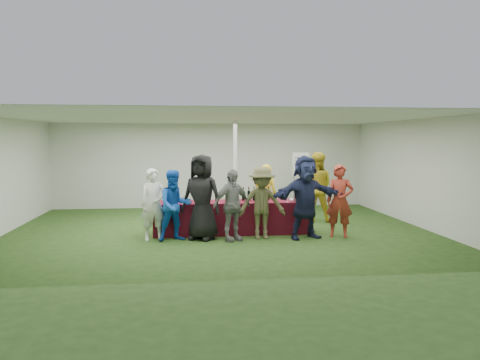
{
  "coord_description": "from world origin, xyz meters",
  "views": [
    {
      "loc": [
        -0.81,
        -11.1,
        2.2
      ],
      "look_at": [
        0.45,
        -0.32,
        1.25
      ],
      "focal_mm": 35.0,
      "sensor_mm": 36.0,
      "label": 1
    }
  ],
  "objects": [
    {
      "name": "staff_back",
      "position": [
        2.68,
        1.06,
        0.93
      ],
      "size": [
        1.09,
        0.97,
        1.85
      ],
      "primitive_type": "imported",
      "rotation": [
        0.0,
        0.0,
        2.79
      ],
      "color": "gold",
      "rests_on": "ground"
    },
    {
      "name": "tent",
      "position": [
        0.5,
        1.2,
        1.35
      ],
      "size": [
        10.0,
        10.0,
        10.0
      ],
      "color": "white",
      "rests_on": "ground"
    },
    {
      "name": "customer_1",
      "position": [
        -1.05,
        -0.98,
        0.77
      ],
      "size": [
        0.89,
        0.78,
        1.54
      ],
      "primitive_type": "imported",
      "rotation": [
        0.0,
        0.0,
        0.3
      ],
      "color": "blue",
      "rests_on": "ground"
    },
    {
      "name": "customer_2",
      "position": [
        -0.46,
        -0.91,
        0.94
      ],
      "size": [
        1.09,
        0.95,
        1.87
      ],
      "primitive_type": "imported",
      "rotation": [
        0.0,
        0.0,
        -0.47
      ],
      "color": "black",
      "rests_on": "ground"
    },
    {
      "name": "water_bottle",
      "position": [
        0.39,
        -0.24,
        0.85
      ],
      "size": [
        0.07,
        0.07,
        0.23
      ],
      "color": "silver",
      "rests_on": "serving_table"
    },
    {
      "name": "dump_bucket",
      "position": [
        1.8,
        -0.54,
        0.84
      ],
      "size": [
        0.25,
        0.25,
        0.18
      ],
      "primitive_type": "cylinder",
      "color": "slate",
      "rests_on": "serving_table"
    },
    {
      "name": "staff_pourer",
      "position": [
        1.24,
        0.74,
        0.78
      ],
      "size": [
        0.63,
        0.48,
        1.56
      ],
      "primitive_type": "imported",
      "rotation": [
        0.0,
        0.0,
        2.93
      ],
      "color": "yellow",
      "rests_on": "ground"
    },
    {
      "name": "wine_list_sign",
      "position": [
        2.61,
        2.54,
        1.32
      ],
      "size": [
        0.5,
        0.03,
        1.8
      ],
      "color": "slate",
      "rests_on": "ground"
    },
    {
      "name": "customer_4",
      "position": [
        0.86,
        -1.0,
        0.8
      ],
      "size": [
        1.05,
        0.62,
        1.59
      ],
      "primitive_type": "imported",
      "rotation": [
        0.0,
        0.0,
        0.03
      ],
      "color": "#4C4C2C",
      "rests_on": "ground"
    },
    {
      "name": "customer_3",
      "position": [
        0.18,
        -1.15,
        0.78
      ],
      "size": [
        0.99,
        0.75,
        1.56
      ],
      "primitive_type": "imported",
      "rotation": [
        0.0,
        0.0,
        0.47
      ],
      "color": "gray",
      "rests_on": "ground"
    },
    {
      "name": "bar_towel",
      "position": [
        1.78,
        -0.27,
        0.77
      ],
      "size": [
        0.25,
        0.18,
        0.03
      ],
      "primitive_type": "cube",
      "color": "white",
      "rests_on": "serving_table"
    },
    {
      "name": "customer_5",
      "position": [
        1.82,
        -1.08,
        0.92
      ],
      "size": [
        1.8,
        1.0,
        1.85
      ],
      "primitive_type": "imported",
      "rotation": [
        0.0,
        0.0,
        0.28
      ],
      "color": "#1A2040",
      "rests_on": "ground"
    },
    {
      "name": "customer_0",
      "position": [
        -1.51,
        -0.86,
        0.78
      ],
      "size": [
        0.65,
        0.51,
        1.57
      ],
      "primitive_type": "imported",
      "rotation": [
        0.0,
        0.0,
        0.27
      ],
      "color": "white",
      "rests_on": "ground"
    },
    {
      "name": "wine_glasses",
      "position": [
        -0.25,
        -0.57,
        0.86
      ],
      "size": [
        2.78,
        0.13,
        0.16
      ],
      "color": "silver",
      "rests_on": "serving_table"
    },
    {
      "name": "ground",
      "position": [
        0.0,
        0.0,
        0.0
      ],
      "size": [
        60.0,
        60.0,
        0.0
      ],
      "primitive_type": "plane",
      "color": "#284719",
      "rests_on": "ground"
    },
    {
      "name": "customer_6",
      "position": [
        2.63,
        -1.02,
        0.82
      ],
      "size": [
        0.69,
        0.57,
        1.63
      ],
      "primitive_type": "imported",
      "rotation": [
        0.0,
        0.0,
        -0.35
      ],
      "color": "maroon",
      "rests_on": "ground"
    },
    {
      "name": "serving_table",
      "position": [
        0.25,
        -0.32,
        0.38
      ],
      "size": [
        3.6,
        0.8,
        0.75
      ],
      "primitive_type": "cube",
      "color": "#5C131D",
      "rests_on": "ground"
    },
    {
      "name": "wine_bottles",
      "position": [
        0.87,
        -0.16,
        0.87
      ],
      "size": [
        0.68,
        0.12,
        0.32
      ],
      "color": "black",
      "rests_on": "serving_table"
    }
  ]
}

